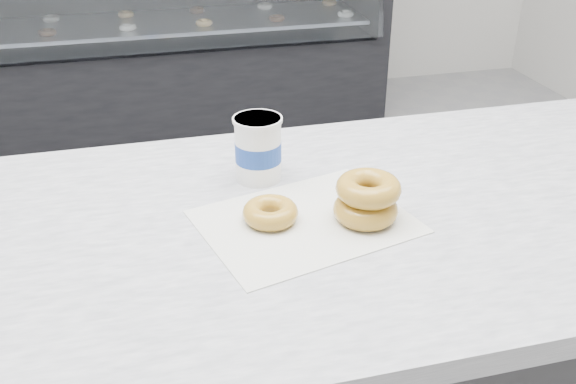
% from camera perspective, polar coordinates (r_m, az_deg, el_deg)
% --- Properties ---
extents(ground, '(5.00, 5.00, 0.00)m').
position_cam_1_polar(ground, '(2.11, -4.51, -15.23)').
color(ground, gray).
rests_on(ground, ground).
extents(display_case, '(2.40, 0.74, 1.25)m').
position_cam_1_polar(display_case, '(3.76, -10.83, 13.32)').
color(display_case, black).
rests_on(display_case, ground).
extents(wax_paper, '(0.39, 0.33, 0.00)m').
position_cam_1_polar(wax_paper, '(1.08, 1.55, -2.64)').
color(wax_paper, silver).
rests_on(wax_paper, counter).
extents(donut_single, '(0.11, 0.11, 0.03)m').
position_cam_1_polar(donut_single, '(1.07, -1.58, -1.82)').
color(donut_single, gold).
rests_on(donut_single, wax_paper).
extents(donut_stack, '(0.14, 0.14, 0.08)m').
position_cam_1_polar(donut_stack, '(1.08, 7.03, -0.61)').
color(donut_stack, gold).
rests_on(donut_stack, wax_paper).
extents(coffee_cup, '(0.11, 0.11, 0.12)m').
position_cam_1_polar(coffee_cup, '(1.19, -2.67, 3.93)').
color(coffee_cup, white).
rests_on(coffee_cup, counter).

